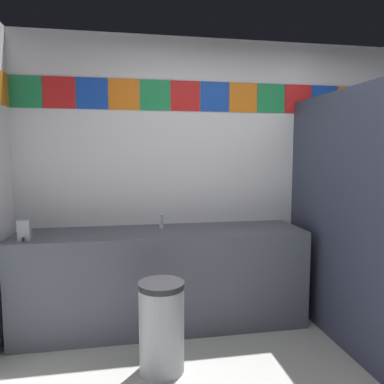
{
  "coord_description": "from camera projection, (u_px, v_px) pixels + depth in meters",
  "views": [
    {
      "loc": [
        -1.11,
        -1.74,
        1.51
      ],
      "look_at": [
        -0.6,
        1.08,
        1.21
      ],
      "focal_mm": 34.72,
      "sensor_mm": 36.0,
      "label": 1
    }
  ],
  "objects": [
    {
      "name": "wall_back",
      "position": [
        241.0,
        176.0,
        3.61
      ],
      "size": [
        4.14,
        0.09,
        2.55
      ],
      "color": "silver",
      "rests_on": "ground_plane"
    },
    {
      "name": "vanity_counter",
      "position": [
        163.0,
        278.0,
        3.23
      ],
      "size": [
        2.44,
        0.6,
        0.84
      ],
      "color": "#4C515B",
      "rests_on": "ground_plane"
    },
    {
      "name": "faucet_center",
      "position": [
        162.0,
        223.0,
        3.27
      ],
      "size": [
        0.04,
        0.1,
        0.14
      ],
      "color": "silver",
      "rests_on": "vanity_counter"
    },
    {
      "name": "soap_dispenser",
      "position": [
        24.0,
        230.0,
        2.82
      ],
      "size": [
        0.09,
        0.09,
        0.16
      ],
      "color": "gray",
      "rests_on": "vanity_counter"
    },
    {
      "name": "stall_divider",
      "position": [
        371.0,
        222.0,
        2.78
      ],
      "size": [
        0.92,
        1.42,
        1.99
      ],
      "color": "#33384C",
      "rests_on": "ground_plane"
    },
    {
      "name": "toilet",
      "position": [
        362.0,
        280.0,
        3.52
      ],
      "size": [
        0.39,
        0.49,
        0.74
      ],
      "color": "white",
      "rests_on": "ground_plane"
    },
    {
      "name": "trash_bin",
      "position": [
        162.0,
        327.0,
        2.56
      ],
      "size": [
        0.32,
        0.32,
        0.63
      ],
      "color": "#999EA3",
      "rests_on": "ground_plane"
    }
  ]
}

